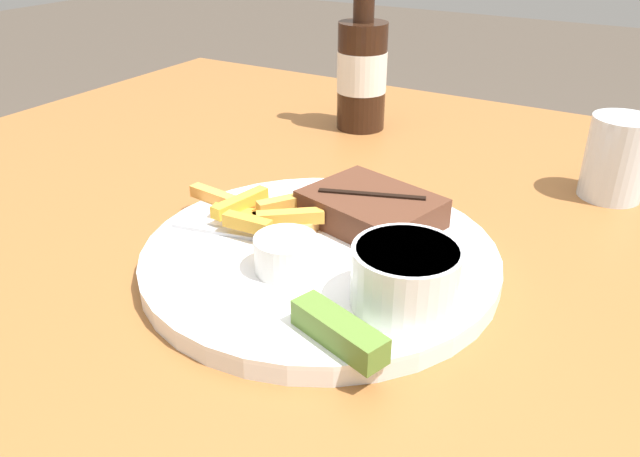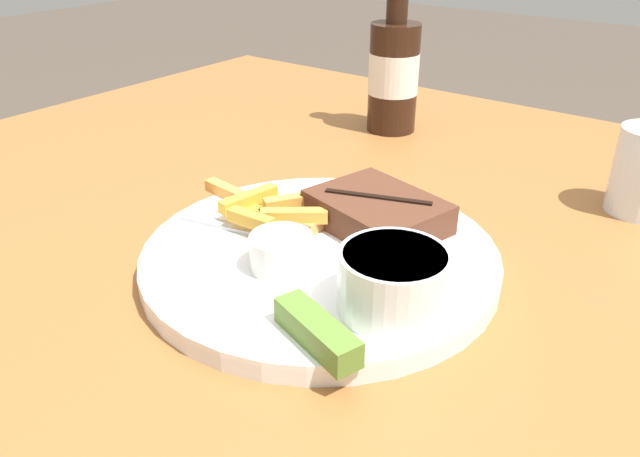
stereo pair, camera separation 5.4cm
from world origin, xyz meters
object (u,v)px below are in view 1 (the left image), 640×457
(dinner_plate, at_px, (320,257))
(steak_portion, at_px, (371,209))
(pickle_spear, at_px, (339,331))
(fork_utensil, at_px, (234,233))
(beer_bottle, at_px, (362,69))
(coleslaw_cup, at_px, (406,273))
(dipping_sauce_cup, at_px, (286,252))
(drinking_glass, at_px, (617,158))

(dinner_plate, xyz_separation_m, steak_portion, (0.02, 0.07, 0.02))
(pickle_spear, bearing_deg, fork_utensil, 150.87)
(pickle_spear, distance_m, beer_bottle, 0.51)
(fork_utensil, bearing_deg, steak_portion, 28.86)
(pickle_spear, bearing_deg, dinner_plate, 126.13)
(coleslaw_cup, bearing_deg, dinner_plate, 157.64)
(steak_portion, distance_m, dipping_sauce_cup, 0.11)
(coleslaw_cup, height_order, fork_utensil, coleslaw_cup)
(dipping_sauce_cup, height_order, beer_bottle, beer_bottle)
(dinner_plate, height_order, beer_bottle, beer_bottle)
(coleslaw_cup, xyz_separation_m, beer_bottle, (-0.24, 0.40, 0.04))
(dipping_sauce_cup, xyz_separation_m, beer_bottle, (-0.14, 0.40, 0.05))
(coleslaw_cup, relative_size, fork_utensil, 0.61)
(steak_portion, relative_size, coleslaw_cup, 1.66)
(steak_portion, height_order, pickle_spear, steak_portion)
(coleslaw_cup, bearing_deg, beer_bottle, 121.29)
(beer_bottle, bearing_deg, fork_utensil, -80.47)
(steak_portion, distance_m, drinking_glass, 0.29)
(coleslaw_cup, xyz_separation_m, dipping_sauce_cup, (-0.10, -0.00, -0.01))
(dinner_plate, relative_size, beer_bottle, 1.34)
(dinner_plate, height_order, drinking_glass, drinking_glass)
(dipping_sauce_cup, distance_m, fork_utensil, 0.08)
(dipping_sauce_cup, bearing_deg, pickle_spear, -36.45)
(dipping_sauce_cup, xyz_separation_m, drinking_glass, (0.20, 0.33, 0.01))
(dipping_sauce_cup, relative_size, beer_bottle, 0.22)
(dinner_plate, distance_m, drinking_glass, 0.35)
(coleslaw_cup, relative_size, beer_bottle, 0.35)
(dinner_plate, bearing_deg, fork_utensil, -167.57)
(coleslaw_cup, height_order, drinking_glass, drinking_glass)
(steak_portion, xyz_separation_m, drinking_glass, (0.18, 0.22, 0.01))
(fork_utensil, bearing_deg, dinner_plate, 0.00)
(dipping_sauce_cup, relative_size, drinking_glass, 0.59)
(steak_portion, bearing_deg, coleslaw_cup, -52.81)
(coleslaw_cup, bearing_deg, dipping_sauce_cup, -177.65)
(steak_portion, relative_size, fork_utensil, 1.02)
(dinner_plate, relative_size, steak_portion, 2.29)
(dinner_plate, xyz_separation_m, dipping_sauce_cup, (-0.01, -0.04, 0.03))
(drinking_glass, bearing_deg, beer_bottle, 168.63)
(steak_portion, height_order, drinking_glass, drinking_glass)
(steak_portion, xyz_separation_m, dipping_sauce_cup, (-0.02, -0.11, 0.00))
(dinner_plate, height_order, coleslaw_cup, coleslaw_cup)
(coleslaw_cup, height_order, dipping_sauce_cup, coleslaw_cup)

